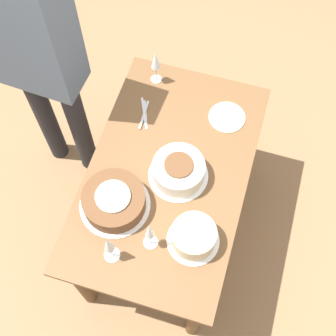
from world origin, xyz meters
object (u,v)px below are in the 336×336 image
object	(u,v)px
wine_glass_near	(109,245)
wine_glass_extra	(156,62)
wine_glass_far	(150,232)
person_cutting	(35,49)
cake_front_chocolate	(114,201)
cake_back_decorated	(194,237)
cake_center_white	(179,170)

from	to	relation	value
wine_glass_near	wine_glass_extra	distance (m)	0.96
wine_glass_near	wine_glass_extra	xyz separation A→B (m)	(-0.96, -0.10, 0.00)
wine_glass_near	wine_glass_far	distance (m)	0.18
wine_glass_near	person_cutting	bearing A→B (deg)	-140.44
cake_front_chocolate	wine_glass_far	distance (m)	0.26
cake_back_decorated	wine_glass_far	size ratio (longest dim) A/B	1.06
wine_glass_near	cake_center_white	bearing A→B (deg)	159.71
cake_back_decorated	cake_center_white	bearing A→B (deg)	-152.43
cake_back_decorated	wine_glass_extra	bearing A→B (deg)	-152.15
cake_center_white	wine_glass_near	xyz separation A→B (m)	(0.46, -0.17, 0.09)
person_cutting	cake_back_decorated	bearing A→B (deg)	-28.06
cake_front_chocolate	wine_glass_far	xyz separation A→B (m)	(0.12, 0.21, 0.10)
cake_front_chocolate	cake_back_decorated	xyz separation A→B (m)	(0.06, 0.39, 0.01)
cake_front_chocolate	wine_glass_extra	bearing A→B (deg)	-177.48
cake_back_decorated	wine_glass_near	size ratio (longest dim) A/B	1.09
wine_glass_extra	person_cutting	xyz separation A→B (m)	(0.22, -0.51, 0.17)
cake_front_chocolate	wine_glass_near	world-z (taller)	wine_glass_near
cake_center_white	wine_glass_extra	world-z (taller)	wine_glass_extra
wine_glass_far	cake_center_white	bearing A→B (deg)	176.02
wine_glass_far	wine_glass_extra	world-z (taller)	wine_glass_far
wine_glass_extra	person_cutting	world-z (taller)	person_cutting
wine_glass_far	person_cutting	world-z (taller)	person_cutting
wine_glass_near	wine_glass_extra	size ratio (longest dim) A/B	1.02
cake_center_white	person_cutting	size ratio (longest dim) A/B	0.16
cake_center_white	cake_back_decorated	world-z (taller)	cake_center_white
cake_center_white	wine_glass_extra	distance (m)	0.58
cake_back_decorated	person_cutting	bearing A→B (deg)	-121.65
wine_glass_far	person_cutting	size ratio (longest dim) A/B	0.13
cake_front_chocolate	wine_glass_far	size ratio (longest dim) A/B	1.47
cake_center_white	cake_front_chocolate	world-z (taller)	cake_center_white
cake_back_decorated	person_cutting	world-z (taller)	person_cutting
wine_glass_far	wine_glass_extra	size ratio (longest dim) A/B	1.05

